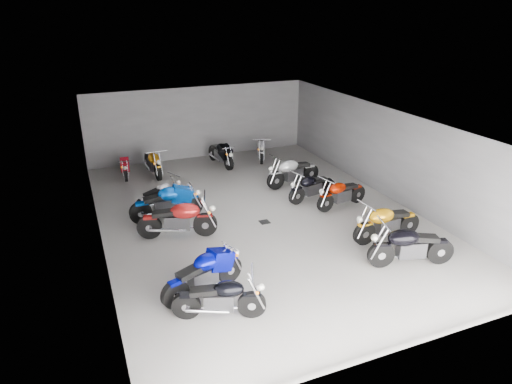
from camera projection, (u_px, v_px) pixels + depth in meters
ground at (259, 216)px, 15.21m from camera, size 14.00×14.00×0.00m
wall_back at (199, 123)px, 20.59m from camera, size 10.00×0.10×3.20m
wall_left at (95, 194)px, 12.85m from camera, size 0.10×14.00×3.20m
wall_right at (387, 153)px, 16.36m from camera, size 0.10×14.00×3.20m
ceiling at (259, 121)px, 13.99m from camera, size 10.00×14.00×0.04m
drain_grate at (265, 222)px, 14.78m from camera, size 0.32×0.32×0.01m
motorcycle_left_a at (220, 298)px, 10.10m from camera, size 2.02×0.88×0.93m
motorcycle_left_b at (204, 274)px, 10.94m from camera, size 2.21×0.88×1.01m
motorcycle_left_d at (178, 219)px, 13.65m from camera, size 2.35×0.84×1.06m
motorcycle_left_e at (167, 203)px, 14.78m from camera, size 2.39×0.48×1.05m
motorcycle_left_f at (160, 195)px, 15.70m from camera, size 1.78×0.90×0.84m
motorcycle_right_a at (410, 246)px, 12.15m from camera, size 2.32×0.80×1.04m
motorcycle_right_b at (386, 223)px, 13.49m from camera, size 2.31×0.45×1.02m
motorcycle_right_d at (341, 194)px, 15.70m from camera, size 2.10×0.57×0.93m
motorcycle_right_e at (312, 187)px, 16.29m from camera, size 2.08×0.59×0.92m
motorcycle_right_f at (293, 172)px, 17.58m from camera, size 2.34×0.57×1.03m
motorcycle_back_a at (125, 166)px, 18.58m from camera, size 0.42×1.87×0.82m
motorcycle_back_b at (153, 163)px, 18.70m from camera, size 0.48×2.22×0.97m
motorcycle_back_d at (221, 154)px, 19.83m from camera, size 0.53×2.19×0.96m
motorcycle_back_e at (261, 149)px, 20.62m from camera, size 0.87×1.96×0.90m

